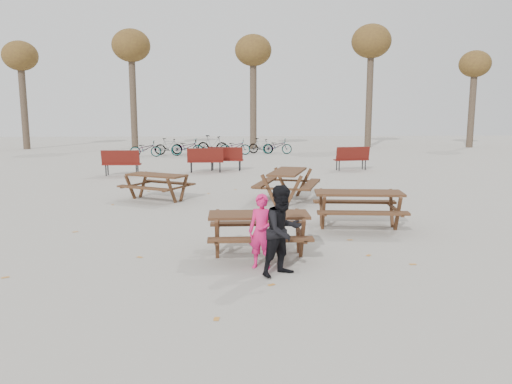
{
  "coord_description": "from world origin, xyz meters",
  "views": [
    {
      "loc": [
        -0.49,
        -8.77,
        2.64
      ],
      "look_at": [
        0.0,
        1.0,
        1.0
      ],
      "focal_mm": 35.0,
      "sensor_mm": 36.0,
      "label": 1
    }
  ],
  "objects_px": {
    "food_tray": "(278,213)",
    "soda_bottle": "(263,212)",
    "adult": "(283,231)",
    "main_picnic_table": "(259,224)",
    "child": "(262,232)",
    "picnic_table_north": "(157,187)",
    "picnic_table_far": "(287,186)",
    "picnic_table_east": "(358,210)"
  },
  "relations": [
    {
      "from": "food_tray",
      "to": "soda_bottle",
      "type": "xyz_separation_m",
      "value": [
        -0.28,
        -0.13,
        0.05
      ]
    },
    {
      "from": "adult",
      "to": "main_picnic_table",
      "type": "bearing_deg",
      "value": 72.04
    },
    {
      "from": "child",
      "to": "picnic_table_north",
      "type": "distance_m",
      "value": 6.99
    },
    {
      "from": "child",
      "to": "main_picnic_table",
      "type": "bearing_deg",
      "value": 110.57
    },
    {
      "from": "main_picnic_table",
      "to": "picnic_table_far",
      "type": "bearing_deg",
      "value": 78.19
    },
    {
      "from": "soda_bottle",
      "to": "picnic_table_far",
      "type": "xyz_separation_m",
      "value": [
        1.06,
        5.6,
        -0.41
      ]
    },
    {
      "from": "main_picnic_table",
      "to": "picnic_table_north",
      "type": "relative_size",
      "value": 1.02
    },
    {
      "from": "picnic_table_north",
      "to": "picnic_table_east",
      "type": "bearing_deg",
      "value": -7.51
    },
    {
      "from": "main_picnic_table",
      "to": "picnic_table_far",
      "type": "relative_size",
      "value": 0.89
    },
    {
      "from": "food_tray",
      "to": "picnic_table_east",
      "type": "relative_size",
      "value": 0.09
    },
    {
      "from": "food_tray",
      "to": "picnic_table_north",
      "type": "height_order",
      "value": "food_tray"
    },
    {
      "from": "adult",
      "to": "picnic_table_north",
      "type": "bearing_deg",
      "value": 79.52
    },
    {
      "from": "main_picnic_table",
      "to": "picnic_table_east",
      "type": "distance_m",
      "value": 3.06
    },
    {
      "from": "main_picnic_table",
      "to": "food_tray",
      "type": "bearing_deg",
      "value": -10.67
    },
    {
      "from": "adult",
      "to": "picnic_table_east",
      "type": "distance_m",
      "value": 3.7
    },
    {
      "from": "soda_bottle",
      "to": "picnic_table_far",
      "type": "distance_m",
      "value": 5.72
    },
    {
      "from": "picnic_table_east",
      "to": "picnic_table_far",
      "type": "relative_size",
      "value": 0.94
    },
    {
      "from": "soda_bottle",
      "to": "adult",
      "type": "bearing_deg",
      "value": -74.6
    },
    {
      "from": "picnic_table_east",
      "to": "picnic_table_far",
      "type": "xyz_separation_m",
      "value": [
        -1.2,
        3.44,
        0.03
      ]
    },
    {
      "from": "soda_bottle",
      "to": "child",
      "type": "xyz_separation_m",
      "value": [
        -0.06,
        -0.56,
        -0.22
      ]
    },
    {
      "from": "adult",
      "to": "soda_bottle",
      "type": "bearing_deg",
      "value": 71.32
    },
    {
      "from": "main_picnic_table",
      "to": "soda_bottle",
      "type": "height_order",
      "value": "soda_bottle"
    },
    {
      "from": "soda_bottle",
      "to": "main_picnic_table",
      "type": "bearing_deg",
      "value": 109.48
    },
    {
      "from": "soda_bottle",
      "to": "picnic_table_east",
      "type": "distance_m",
      "value": 3.16
    },
    {
      "from": "main_picnic_table",
      "to": "picnic_table_north",
      "type": "height_order",
      "value": "main_picnic_table"
    },
    {
      "from": "soda_bottle",
      "to": "adult",
      "type": "relative_size",
      "value": 0.12
    },
    {
      "from": "child",
      "to": "picnic_table_north",
      "type": "xyz_separation_m",
      "value": [
        -2.67,
        6.46,
        -0.25
      ]
    },
    {
      "from": "soda_bottle",
      "to": "picnic_table_far",
      "type": "bearing_deg",
      "value": 79.26
    },
    {
      "from": "child",
      "to": "picnic_table_north",
      "type": "bearing_deg",
      "value": 132.23
    },
    {
      "from": "adult",
      "to": "picnic_table_east",
      "type": "height_order",
      "value": "adult"
    },
    {
      "from": "child",
      "to": "picnic_table_north",
      "type": "height_order",
      "value": "child"
    },
    {
      "from": "food_tray",
      "to": "picnic_table_far",
      "type": "height_order",
      "value": "picnic_table_far"
    },
    {
      "from": "picnic_table_far",
      "to": "soda_bottle",
      "type": "bearing_deg",
      "value": -173.1
    },
    {
      "from": "main_picnic_table",
      "to": "soda_bottle",
      "type": "bearing_deg",
      "value": -70.52
    },
    {
      "from": "child",
      "to": "picnic_table_far",
      "type": "relative_size",
      "value": 0.62
    },
    {
      "from": "main_picnic_table",
      "to": "soda_bottle",
      "type": "distance_m",
      "value": 0.33
    },
    {
      "from": "food_tray",
      "to": "picnic_table_north",
      "type": "relative_size",
      "value": 0.1
    },
    {
      "from": "picnic_table_north",
      "to": "picnic_table_far",
      "type": "bearing_deg",
      "value": 24.86
    },
    {
      "from": "soda_bottle",
      "to": "adult",
      "type": "distance_m",
      "value": 0.96
    },
    {
      "from": "main_picnic_table",
      "to": "child",
      "type": "relative_size",
      "value": 1.43
    },
    {
      "from": "soda_bottle",
      "to": "picnic_table_east",
      "type": "xyz_separation_m",
      "value": [
        2.26,
        2.17,
        -0.43
      ]
    },
    {
      "from": "adult",
      "to": "picnic_table_far",
      "type": "distance_m",
      "value": 6.58
    }
  ]
}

